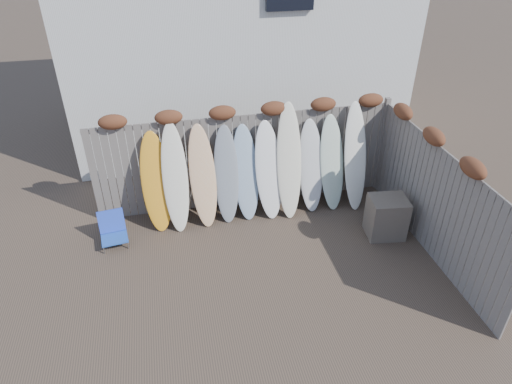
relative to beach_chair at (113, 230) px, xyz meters
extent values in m
plane|color=#493A2D|center=(2.66, -1.57, -0.29)|extent=(80.00, 80.00, 0.00)
cube|color=slate|center=(2.66, 0.83, 0.71)|extent=(6.00, 0.10, 2.00)
cube|color=slate|center=(5.66, 0.83, 0.76)|extent=(0.10, 0.10, 2.10)
ellipsoid|color=brown|center=(0.26, 0.79, 1.81)|extent=(0.52, 0.28, 0.28)
ellipsoid|color=brown|center=(1.26, 0.79, 1.81)|extent=(0.52, 0.28, 0.28)
ellipsoid|color=brown|center=(2.26, 0.79, 1.81)|extent=(0.52, 0.28, 0.28)
ellipsoid|color=brown|center=(3.26, 0.79, 1.81)|extent=(0.52, 0.28, 0.28)
ellipsoid|color=brown|center=(4.26, 0.79, 1.81)|extent=(0.52, 0.28, 0.28)
ellipsoid|color=brown|center=(5.26, 0.79, 1.81)|extent=(0.52, 0.28, 0.28)
cube|color=slate|center=(5.66, -1.37, 0.71)|extent=(0.10, 4.40, 2.00)
ellipsoid|color=brown|center=(5.62, -2.07, 1.81)|extent=(0.28, 0.56, 0.28)
ellipsoid|color=brown|center=(5.62, -0.97, 1.81)|extent=(0.28, 0.56, 0.28)
ellipsoid|color=brown|center=(5.62, 0.13, 1.81)|extent=(0.28, 0.56, 0.28)
cube|color=silver|center=(3.16, 4.93, 2.71)|extent=(8.00, 5.00, 6.00)
cube|color=blue|center=(0.01, -0.11, -0.12)|extent=(0.52, 0.47, 0.03)
cube|color=blue|center=(-0.01, 0.11, 0.12)|extent=(0.49, 0.20, 0.44)
cylinder|color=#A0A1A7|center=(-0.18, -0.32, -0.20)|extent=(0.03, 0.03, 0.18)
cylinder|color=#ABABB2|center=(-0.22, 0.04, -0.20)|extent=(0.03, 0.03, 0.18)
cylinder|color=#B3B3BA|center=(0.25, -0.26, -0.20)|extent=(0.03, 0.03, 0.18)
cylinder|color=#ABACB2|center=(0.21, 0.09, -0.20)|extent=(0.03, 0.03, 0.18)
cube|color=#6E6252|center=(5.09, -0.84, 0.11)|extent=(0.75, 0.65, 0.80)
cube|color=#34241F|center=(5.76, -0.27, 0.50)|extent=(0.05, 1.05, 1.58)
ellipsoid|color=orange|center=(0.88, 0.43, 0.66)|extent=(0.55, 0.68, 1.90)
ellipsoid|color=white|center=(1.25, 0.37, 0.74)|extent=(0.50, 0.74, 2.06)
ellipsoid|color=#F6C275|center=(1.77, 0.40, 0.69)|extent=(0.55, 0.73, 1.97)
ellipsoid|color=gray|center=(2.23, 0.44, 0.65)|extent=(0.54, 0.72, 1.89)
ellipsoid|color=#93ABC2|center=(2.62, 0.44, 0.64)|extent=(0.52, 0.68, 1.87)
ellipsoid|color=white|center=(3.08, 0.39, 0.67)|extent=(0.60, 0.73, 1.93)
ellipsoid|color=white|center=(3.49, 0.38, 0.83)|extent=(0.56, 0.83, 2.25)
ellipsoid|color=silver|center=(3.97, 0.45, 0.63)|extent=(0.51, 0.67, 1.85)
ellipsoid|color=silver|center=(4.41, 0.43, 0.67)|extent=(0.54, 0.71, 1.92)
ellipsoid|color=white|center=(4.88, 0.37, 0.79)|extent=(0.48, 0.77, 2.16)
camera|label=1|loc=(1.19, -7.18, 5.20)|focal=32.00mm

